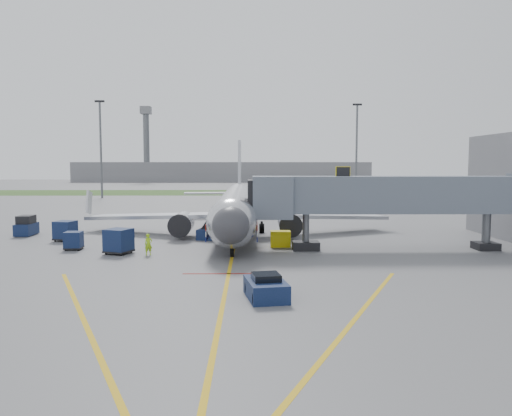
{
  "coord_description": "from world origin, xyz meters",
  "views": [
    {
      "loc": [
        1.39,
        -35.81,
        7.06
      ],
      "look_at": [
        1.92,
        8.32,
        3.2
      ],
      "focal_mm": 35.0,
      "sensor_mm": 36.0,
      "label": 1
    }
  ],
  "objects_px": {
    "airliner": "(237,208)",
    "ramp_worker": "(148,244)",
    "belt_loader": "(210,232)",
    "baggage_tug": "(26,227)",
    "pushback_tug": "(266,288)"
  },
  "relations": [
    {
      "from": "belt_loader",
      "to": "ramp_worker",
      "type": "height_order",
      "value": "belt_loader"
    },
    {
      "from": "ramp_worker",
      "to": "pushback_tug",
      "type": "bearing_deg",
      "value": -83.31
    },
    {
      "from": "pushback_tug",
      "to": "belt_loader",
      "type": "relative_size",
      "value": 0.71
    },
    {
      "from": "pushback_tug",
      "to": "baggage_tug",
      "type": "height_order",
      "value": "baggage_tug"
    },
    {
      "from": "airliner",
      "to": "belt_loader",
      "type": "xyz_separation_m",
      "value": [
        -2.49,
        -3.25,
        -2.07
      ]
    },
    {
      "from": "baggage_tug",
      "to": "belt_loader",
      "type": "distance_m",
      "value": 18.57
    },
    {
      "from": "airliner",
      "to": "ramp_worker",
      "type": "relative_size",
      "value": 21.27
    },
    {
      "from": "belt_loader",
      "to": "ramp_worker",
      "type": "relative_size",
      "value": 2.92
    },
    {
      "from": "airliner",
      "to": "ramp_worker",
      "type": "distance_m",
      "value": 14.21
    },
    {
      "from": "pushback_tug",
      "to": "airliner",
      "type": "bearing_deg",
      "value": 95.04
    },
    {
      "from": "belt_loader",
      "to": "ramp_worker",
      "type": "bearing_deg",
      "value": -113.74
    },
    {
      "from": "belt_loader",
      "to": "baggage_tug",
      "type": "bearing_deg",
      "value": 174.34
    },
    {
      "from": "baggage_tug",
      "to": "belt_loader",
      "type": "relative_size",
      "value": 0.59
    },
    {
      "from": "baggage_tug",
      "to": "belt_loader",
      "type": "xyz_separation_m",
      "value": [
        18.47,
        -1.83,
        -0.31
      ]
    },
    {
      "from": "airliner",
      "to": "ramp_worker",
      "type": "xyz_separation_m",
      "value": [
        -6.56,
        -12.48,
        -1.81
      ]
    }
  ]
}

